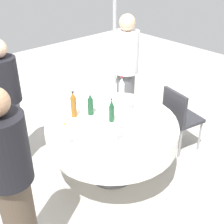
% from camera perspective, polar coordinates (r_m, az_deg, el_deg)
% --- Properties ---
extents(ground_plane, '(10.00, 10.00, 0.00)m').
position_cam_1_polar(ground_plane, '(3.69, -0.00, -11.55)').
color(ground_plane, '#B7B2A8').
extents(dining_table, '(1.46, 1.46, 0.74)m').
position_cam_1_polar(dining_table, '(3.33, -0.00, -3.83)').
color(dining_table, white).
rests_on(dining_table, ground_plane).
extents(bottle_dark_green_mid, '(0.06, 0.06, 0.27)m').
position_cam_1_polar(bottle_dark_green_mid, '(3.32, -4.14, 1.43)').
color(bottle_dark_green_mid, '#194728').
rests_on(bottle_dark_green_mid, dining_table).
extents(bottle_clear_front, '(0.06, 0.06, 0.26)m').
position_cam_1_polar(bottle_clear_front, '(2.83, -8.80, -4.47)').
color(bottle_clear_front, silver).
rests_on(bottle_clear_front, dining_table).
extents(bottle_dark_green_near, '(0.06, 0.06, 0.27)m').
position_cam_1_polar(bottle_dark_green_near, '(3.18, -0.14, 0.24)').
color(bottle_dark_green_near, '#194728').
rests_on(bottle_dark_green_near, dining_table).
extents(bottle_amber_west, '(0.06, 0.06, 0.31)m').
position_cam_1_polar(bottle_amber_west, '(3.29, -7.35, 1.33)').
color(bottle_amber_west, '#8C5619').
rests_on(bottle_amber_west, dining_table).
extents(bottle_clear_far, '(0.07, 0.07, 0.31)m').
position_cam_1_polar(bottle_clear_far, '(3.63, 1.85, 4.41)').
color(bottle_clear_far, silver).
rests_on(bottle_clear_far, dining_table).
extents(wine_glass_west, '(0.07, 0.07, 0.15)m').
position_cam_1_polar(wine_glass_west, '(2.88, 0.98, -3.55)').
color(wine_glass_west, white).
rests_on(wine_glass_west, dining_table).
extents(wine_glass_far, '(0.06, 0.06, 0.14)m').
position_cam_1_polar(wine_glass_far, '(3.05, 1.38, -1.80)').
color(wine_glass_far, white).
rests_on(wine_glass_far, dining_table).
extents(wine_glass_south, '(0.07, 0.07, 0.16)m').
position_cam_1_polar(wine_glass_south, '(3.44, 3.64, 2.29)').
color(wine_glass_south, white).
rests_on(wine_glass_south, dining_table).
extents(plate_inner, '(0.23, 0.23, 0.02)m').
position_cam_1_polar(plate_inner, '(3.25, 5.06, -1.63)').
color(plate_inner, white).
rests_on(plate_inner, dining_table).
extents(plate_north, '(0.25, 0.25, 0.02)m').
position_cam_1_polar(plate_north, '(3.52, -2.05, 1.14)').
color(plate_north, white).
rests_on(plate_north, dining_table).
extents(plate_right, '(0.21, 0.21, 0.02)m').
position_cam_1_polar(plate_right, '(3.18, -8.99, -2.61)').
color(plate_right, white).
rests_on(plate_right, dining_table).
extents(fork_front, '(0.15, 0.12, 0.00)m').
position_cam_1_polar(fork_front, '(3.50, -7.81, 0.59)').
color(fork_front, silver).
rests_on(fork_front, dining_table).
extents(fork_near, '(0.13, 0.15, 0.00)m').
position_cam_1_polar(fork_near, '(3.10, -1.59, -3.27)').
color(fork_near, silver).
rests_on(fork_near, dining_table).
extents(folded_napkin, '(0.22, 0.22, 0.02)m').
position_cam_1_polar(folded_napkin, '(2.97, -5.34, -4.90)').
color(folded_napkin, white).
rests_on(folded_napkin, dining_table).
extents(person_mid, '(0.34, 0.34, 1.63)m').
position_cam_1_polar(person_mid, '(4.29, 2.71, 8.06)').
color(person_mid, slate).
rests_on(person_mid, ground_plane).
extents(person_front, '(0.34, 0.34, 1.66)m').
position_cam_1_polar(person_front, '(2.39, -18.53, -12.98)').
color(person_front, '#4C3F33').
rests_on(person_front, ground_plane).
extents(person_near, '(0.34, 0.34, 1.57)m').
position_cam_1_polar(person_near, '(3.63, -19.29, 1.53)').
color(person_near, slate).
rests_on(person_near, ground_plane).
extents(chair_south, '(0.47, 0.47, 0.87)m').
position_cam_1_polar(chair_south, '(3.88, 12.69, -0.60)').
color(chair_south, '#2D2D33').
rests_on(chair_south, ground_plane).
extents(tent_pole_main, '(0.07, 0.07, 2.53)m').
position_cam_1_polar(tent_pole_main, '(5.55, 0.53, 17.51)').
color(tent_pole_main, '#B2B5B7').
rests_on(tent_pole_main, ground_plane).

